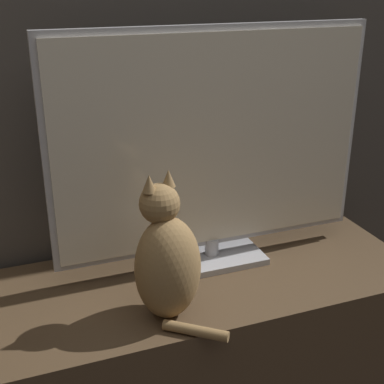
{
  "coord_description": "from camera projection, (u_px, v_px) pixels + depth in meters",
  "views": [
    {
      "loc": [
        -0.49,
        -0.39,
        1.36
      ],
      "look_at": [
        -0.01,
        0.88,
        0.79
      ],
      "focal_mm": 50.0,
      "sensor_mm": 36.0,
      "label": 1
    }
  ],
  "objects": [
    {
      "name": "tv_stand",
      "position": [
        192.0,
        346.0,
        1.71
      ],
      "size": [
        1.4,
        0.53,
        0.5
      ],
      "color": "brown",
      "rests_on": "ground_plane"
    },
    {
      "name": "tv",
      "position": [
        213.0,
        149.0,
        1.58
      ],
      "size": [
        0.98,
        0.19,
        0.73
      ],
      "color": "#B7B7BC",
      "rests_on": "tv_stand"
    },
    {
      "name": "cat",
      "position": [
        166.0,
        261.0,
        1.39
      ],
      "size": [
        0.22,
        0.28,
        0.4
      ],
      "rotation": [
        0.0,
        0.0,
        0.3
      ],
      "color": "#997547",
      "rests_on": "tv_stand"
    }
  ]
}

